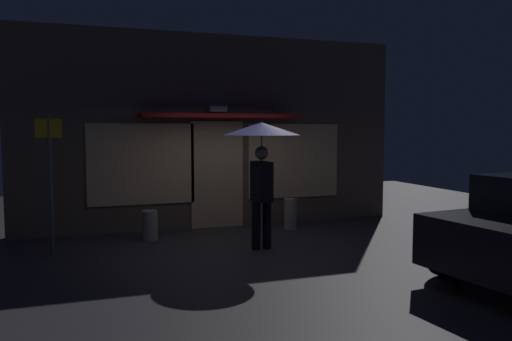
{
  "coord_description": "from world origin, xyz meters",
  "views": [
    {
      "loc": [
        -2.73,
        -8.01,
        2.05
      ],
      "look_at": [
        0.1,
        0.04,
        1.35
      ],
      "focal_mm": 35.8,
      "sensor_mm": 36.0,
      "label": 1
    }
  ],
  "objects": [
    {
      "name": "person_with_umbrella",
      "position": [
        0.2,
        0.04,
        1.77
      ],
      "size": [
        1.3,
        1.3,
        2.15
      ],
      "rotation": [
        0.0,
        0.0,
        -1.52
      ],
      "color": "black",
      "rests_on": "ground"
    },
    {
      "name": "sidewalk_bollard_2",
      "position": [
        -1.5,
        1.39,
        0.27
      ],
      "size": [
        0.28,
        0.28,
        0.55
      ],
      "primitive_type": "cylinder",
      "color": "#B2A899",
      "rests_on": "ground"
    },
    {
      "name": "building_facade",
      "position": [
        0.0,
        2.33,
        1.97
      ],
      "size": [
        8.04,
        1.0,
        3.97
      ],
      "color": "brown",
      "rests_on": "ground"
    },
    {
      "name": "sidewalk_bollard",
      "position": [
        1.35,
        1.48,
        0.31
      ],
      "size": [
        0.26,
        0.26,
        0.62
      ],
      "primitive_type": "cylinder",
      "color": "#B2A899",
      "rests_on": "ground"
    },
    {
      "name": "street_sign_post",
      "position": [
        -3.15,
        0.78,
        1.31
      ],
      "size": [
        0.4,
        0.07,
        2.3
      ],
      "color": "#595B60",
      "rests_on": "ground"
    },
    {
      "name": "ground_plane",
      "position": [
        0.0,
        0.0,
        0.0
      ],
      "size": [
        18.0,
        18.0,
        0.0
      ],
      "primitive_type": "plane",
      "color": "#38353A"
    }
  ]
}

